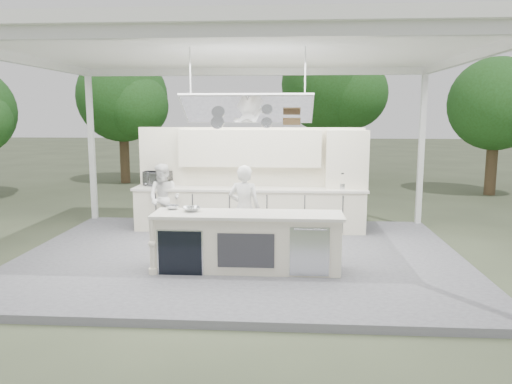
# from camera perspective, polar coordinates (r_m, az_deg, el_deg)

# --- Properties ---
(ground) EXTENTS (90.00, 90.00, 0.00)m
(ground) POSITION_cam_1_polar(r_m,az_deg,el_deg) (9.27, -1.71, -7.80)
(ground) COLOR #4D563B
(ground) RESTS_ON ground
(stage_deck) EXTENTS (8.00, 6.00, 0.12)m
(stage_deck) POSITION_cam_1_polar(r_m,az_deg,el_deg) (9.26, -1.71, -7.44)
(stage_deck) COLOR slate
(stage_deck) RESTS_ON ground
(tent) EXTENTS (8.20, 6.20, 3.86)m
(tent) POSITION_cam_1_polar(r_m,az_deg,el_deg) (8.92, -1.82, 15.63)
(tent) COLOR white
(tent) RESTS_ON ground
(demo_island) EXTENTS (3.10, 0.79, 0.95)m
(demo_island) POSITION_cam_1_polar(r_m,az_deg,el_deg) (8.22, -1.11, -5.69)
(demo_island) COLOR #EFE8CA
(demo_island) RESTS_ON stage_deck
(back_counter) EXTENTS (5.08, 0.72, 0.95)m
(back_counter) POSITION_cam_1_polar(r_m,az_deg,el_deg) (10.97, -0.75, -1.94)
(back_counter) COLOR #EFE8CA
(back_counter) RESTS_ON stage_deck
(back_wall_unit) EXTENTS (5.05, 0.48, 2.25)m
(back_wall_unit) POSITION_cam_1_polar(r_m,az_deg,el_deg) (11.01, 1.63, 3.24)
(back_wall_unit) COLOR #EFE8CA
(back_wall_unit) RESTS_ON stage_deck
(tree_cluster) EXTENTS (19.55, 9.40, 5.85)m
(tree_cluster) POSITION_cam_1_polar(r_m,az_deg,el_deg) (18.65, 0.73, 10.88)
(tree_cluster) COLOR #4E3B27
(tree_cluster) RESTS_ON ground
(head_chef) EXTENTS (0.66, 0.50, 1.63)m
(head_chef) POSITION_cam_1_polar(r_m,az_deg,el_deg) (9.18, -1.33, -1.96)
(head_chef) COLOR white
(head_chef) RESTS_ON stage_deck
(sous_chef) EXTENTS (0.84, 0.71, 1.50)m
(sous_chef) POSITION_cam_1_polar(r_m,az_deg,el_deg) (10.88, -10.46, -0.74)
(sous_chef) COLOR white
(sous_chef) RESTS_ON stage_deck
(toaster_oven) EXTENTS (0.66, 0.51, 0.33)m
(toaster_oven) POSITION_cam_1_polar(r_m,az_deg,el_deg) (11.40, -11.11, 1.54)
(toaster_oven) COLOR #BBBDC3
(toaster_oven) RESTS_ON back_counter
(bowl_large) EXTENTS (0.39, 0.39, 0.07)m
(bowl_large) POSITION_cam_1_polar(r_m,az_deg,el_deg) (8.35, -7.38, -1.95)
(bowl_large) COLOR silver
(bowl_large) RESTS_ON demo_island
(bowl_small) EXTENTS (0.25, 0.25, 0.07)m
(bowl_small) POSITION_cam_1_polar(r_m,az_deg,el_deg) (8.57, -9.52, -1.73)
(bowl_small) COLOR silver
(bowl_small) RESTS_ON demo_island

